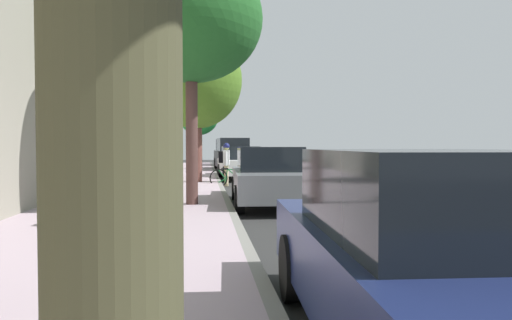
{
  "coord_description": "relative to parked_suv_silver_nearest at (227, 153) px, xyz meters",
  "views": [
    {
      "loc": [
        2.72,
        16.83,
        1.55
      ],
      "look_at": [
        0.62,
        -1.52,
        0.97
      ],
      "focal_mm": 32.09,
      "sensor_mm": 36.0,
      "label": 1
    }
  ],
  "objects": [
    {
      "name": "lane_stripe_bike_edge",
      "position": [
        -0.34,
        16.43,
        -1.02
      ],
      "size": [
        0.12,
        41.42,
        0.01
      ],
      "primitive_type": "cube",
      "color": "white",
      "rests_on": "ground"
    },
    {
      "name": "parked_sedan_dark_blue_farthest",
      "position": [
        0.09,
        30.19,
        -0.27
      ],
      "size": [
        1.99,
        4.48,
        1.52
      ],
      "color": "navy",
      "rests_on": "ground"
    },
    {
      "name": "parked_sedan_grey_far",
      "position": [
        0.06,
        21.63,
        -0.27
      ],
      "size": [
        1.97,
        4.47,
        1.52
      ],
      "color": "slate",
      "rests_on": "ground"
    },
    {
      "name": "street_tree_mid_block",
      "position": [
        2.0,
        15.56,
        3.01
      ],
      "size": [
        3.52,
        3.52,
        5.75
      ],
      "color": "brown",
      "rests_on": "sidewalk"
    },
    {
      "name": "ground",
      "position": [
        -1.0,
        16.43,
        -1.03
      ],
      "size": [
        66.27,
        66.27,
        0.0
      ],
      "primitive_type": "plane",
      "color": "#2B2B2B"
    },
    {
      "name": "parked_suv_silver_nearest",
      "position": [
        0.0,
        0.0,
        0.0
      ],
      "size": [
        2.04,
        4.74,
        1.99
      ],
      "color": "#B7BABF",
      "rests_on": "ground"
    },
    {
      "name": "lane_stripe_centre",
      "position": [
        -3.6,
        15.72,
        -1.02
      ],
      "size": [
        0.14,
        40.0,
        0.01
      ],
      "color": "white",
      "rests_on": "ground"
    },
    {
      "name": "cyclist_with_backpack",
      "position": [
        0.89,
        15.73,
        -0.02
      ],
      "size": [
        0.44,
        0.62,
        1.65
      ],
      "color": "#C6B284",
      "rests_on": "ground"
    },
    {
      "name": "sidewalk",
      "position": [
        3.34,
        16.43,
        -0.94
      ],
      "size": [
        4.25,
        41.42,
        0.16
      ],
      "primitive_type": "cube",
      "color": "#AD97A4",
      "rests_on": "ground"
    },
    {
      "name": "parked_suv_black_second",
      "position": [
        0.03,
        6.07,
        0.0
      ],
      "size": [
        2.11,
        4.77,
        1.99
      ],
      "color": "black",
      "rests_on": "ground"
    },
    {
      "name": "parked_sedan_white_mid",
      "position": [
        0.04,
        12.19,
        -0.27
      ],
      "size": [
        1.99,
        4.48,
        1.52
      ],
      "color": "white",
      "rests_on": "ground"
    },
    {
      "name": "curb_edge",
      "position": [
        1.13,
        16.43,
        -0.94
      ],
      "size": [
        0.16,
        41.42,
        0.16
      ],
      "primitive_type": "cube",
      "color": "gray",
      "rests_on": "ground"
    },
    {
      "name": "building_facade",
      "position": [
        5.71,
        16.43,
        1.98
      ],
      "size": [
        0.5,
        41.42,
        6.01
      ],
      "primitive_type": "cube",
      "color": "gray",
      "rests_on": "ground"
    },
    {
      "name": "bicycle_at_curb",
      "position": [
        0.66,
        16.19,
        -0.66
      ],
      "size": [
        1.71,
        0.46,
        0.74
      ],
      "color": "black",
      "rests_on": "ground"
    },
    {
      "name": "street_tree_near_cyclist",
      "position": [
        2.0,
        5.65,
        2.23
      ],
      "size": [
        2.35,
        2.35,
        4.28
      ],
      "color": "brown",
      "rests_on": "sidewalk"
    },
    {
      "name": "pedestrian_on_phone",
      "position": [
        3.25,
        25.1,
        0.07
      ],
      "size": [
        0.59,
        0.35,
        1.65
      ],
      "color": "black",
      "rests_on": "sidewalk"
    },
    {
      "name": "street_tree_far_end",
      "position": [
        2.0,
        22.35,
        3.48
      ],
      "size": [
        3.36,
        3.36,
        5.86
      ],
      "color": "#523630",
      "rests_on": "sidewalk"
    }
  ]
}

